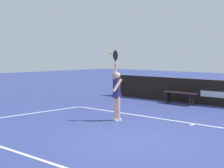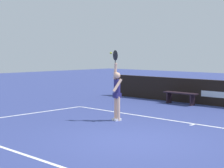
% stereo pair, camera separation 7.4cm
% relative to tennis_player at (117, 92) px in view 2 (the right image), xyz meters
% --- Properties ---
extents(ground_plane, '(60.00, 60.00, 0.00)m').
position_rel_tennis_player_xyz_m(ground_plane, '(2.19, -1.75, -0.95)').
color(ground_plane, navy).
extents(court_lines, '(10.94, 5.75, 0.00)m').
position_rel_tennis_player_xyz_m(court_lines, '(2.19, -1.56, -0.94)').
color(court_lines, white).
rests_on(court_lines, ground).
extents(tennis_player, '(0.43, 0.39, 2.31)m').
position_rel_tennis_player_xyz_m(tennis_player, '(0.00, 0.00, 0.00)').
color(tennis_player, beige).
rests_on(tennis_player, ground).
extents(tennis_ball, '(0.07, 0.07, 0.07)m').
position_rel_tennis_player_xyz_m(tennis_ball, '(-0.21, -0.07, 1.26)').
color(tennis_ball, '#CCDA35').
extents(courtside_bench_near, '(1.59, 0.40, 0.51)m').
position_rel_tennis_player_xyz_m(courtside_bench_near, '(-0.63, 4.68, -0.55)').
color(courtside_bench_near, black).
rests_on(courtside_bench_near, ground).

